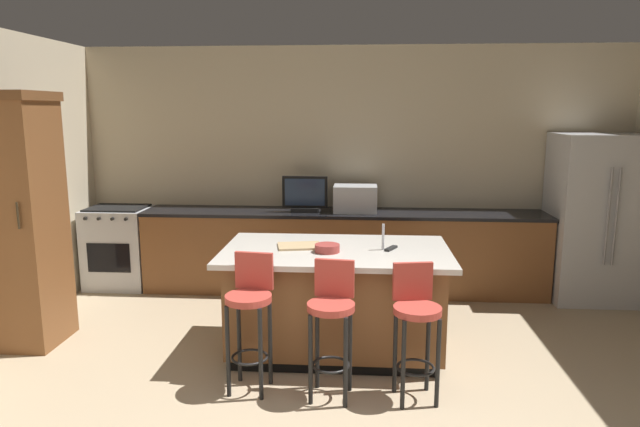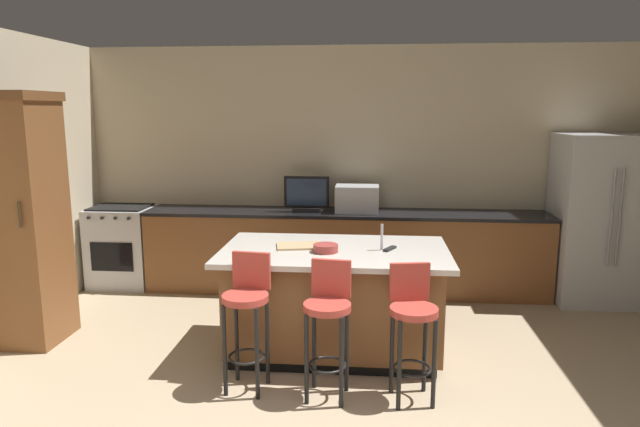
% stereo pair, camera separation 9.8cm
% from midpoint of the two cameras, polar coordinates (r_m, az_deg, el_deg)
% --- Properties ---
extents(wall_back, '(6.78, 0.12, 2.78)m').
position_cam_midpoint_polar(wall_back, '(6.65, 2.96, 4.69)').
color(wall_back, beige).
rests_on(wall_back, ground_plane).
extents(counter_back, '(4.53, 0.62, 0.93)m').
position_cam_midpoint_polar(counter_back, '(6.44, 1.91, -3.86)').
color(counter_back, brown).
rests_on(counter_back, ground_plane).
extents(kitchen_island, '(1.90, 1.13, 0.91)m').
position_cam_midpoint_polar(kitchen_island, '(4.84, 1.02, -8.71)').
color(kitchen_island, black).
rests_on(kitchen_island, ground_plane).
extents(refrigerator, '(0.91, 0.79, 1.81)m').
position_cam_midpoint_polar(refrigerator, '(6.74, 25.75, -0.42)').
color(refrigerator, '#B7BABF').
rests_on(refrigerator, ground_plane).
extents(range_oven, '(0.71, 0.63, 0.95)m').
position_cam_midpoint_polar(range_oven, '(7.04, -20.02, -3.19)').
color(range_oven, '#B7BABF').
rests_on(range_oven, ground_plane).
extents(cabinet_tower, '(0.57, 0.64, 2.21)m').
position_cam_midpoint_polar(cabinet_tower, '(5.53, -28.35, -0.26)').
color(cabinet_tower, brown).
rests_on(cabinet_tower, ground_plane).
extents(microwave, '(0.48, 0.36, 0.30)m').
position_cam_midpoint_polar(microwave, '(6.31, 3.15, 1.52)').
color(microwave, '#B7BABF').
rests_on(microwave, counter_back).
extents(tv_monitor, '(0.51, 0.16, 0.40)m').
position_cam_midpoint_polar(tv_monitor, '(6.29, -1.98, 1.84)').
color(tv_monitor, black).
rests_on(tv_monitor, counter_back).
extents(sink_faucet_back, '(0.02, 0.02, 0.24)m').
position_cam_midpoint_polar(sink_faucet_back, '(6.41, 3.30, 1.40)').
color(sink_faucet_back, '#B2B2B7').
rests_on(sink_faucet_back, counter_back).
extents(sink_faucet_island, '(0.02, 0.02, 0.22)m').
position_cam_midpoint_polar(sink_faucet_island, '(4.69, 5.82, -2.37)').
color(sink_faucet_island, '#B2B2B7').
rests_on(sink_faucet_island, kitchen_island).
extents(bar_stool_left, '(0.34, 0.35, 1.02)m').
position_cam_midpoint_polar(bar_stool_left, '(4.21, -7.77, -9.61)').
color(bar_stool_left, '#B23D33').
rests_on(bar_stool_left, ground_plane).
extents(bar_stool_center, '(0.34, 0.35, 0.99)m').
position_cam_midpoint_polar(bar_stool_center, '(4.08, 0.49, -10.46)').
color(bar_stool_center, '#B23D33').
rests_on(bar_stool_center, ground_plane).
extents(bar_stool_right, '(0.34, 0.36, 0.98)m').
position_cam_midpoint_polar(bar_stool_right, '(4.10, 9.01, -10.63)').
color(bar_stool_right, '#B23D33').
rests_on(bar_stool_right, ground_plane).
extents(fruit_bowl, '(0.20, 0.20, 0.06)m').
position_cam_midpoint_polar(fruit_bowl, '(4.61, 0.13, -3.54)').
color(fruit_bowl, '#993833').
rests_on(fruit_bowl, kitchen_island).
extents(tv_remote, '(0.12, 0.17, 0.02)m').
position_cam_midpoint_polar(tv_remote, '(4.73, 6.62, -3.53)').
color(tv_remote, black).
rests_on(tv_remote, kitchen_island).
extents(cutting_board, '(0.40, 0.33, 0.02)m').
position_cam_midpoint_polar(cutting_board, '(4.79, -2.68, -3.30)').
color(cutting_board, tan).
rests_on(cutting_board, kitchen_island).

